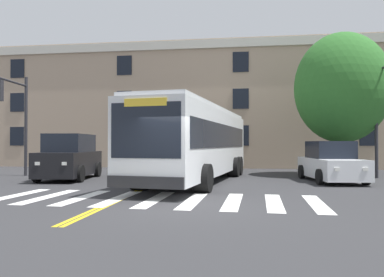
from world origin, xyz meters
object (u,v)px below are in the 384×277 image
city_bus (198,142)px  car_white_far_lane (331,163)px  car_black_near_lane (70,158)px  traffic_light_far_corner (15,109)px  street_tree_curbside_large (342,88)px

city_bus → car_white_far_lane: bearing=6.9°
city_bus → car_black_near_lane: bearing=179.1°
car_black_near_lane → traffic_light_far_corner: size_ratio=0.92×
car_white_far_lane → street_tree_curbside_large: (1.28, 3.12, 3.83)m
traffic_light_far_corner → street_tree_curbside_large: street_tree_curbside_large is taller
car_white_far_lane → street_tree_curbside_large: size_ratio=0.63×
city_bus → car_black_near_lane: 6.26m
car_black_near_lane → traffic_light_far_corner: (-3.20, 0.49, 2.46)m
car_black_near_lane → car_white_far_lane: (12.19, 0.63, -0.21)m
car_black_near_lane → car_white_far_lane: bearing=3.0°
car_white_far_lane → traffic_light_far_corner: bearing=-179.5°
traffic_light_far_corner → city_bus: bearing=-3.6°
traffic_light_far_corner → street_tree_curbside_large: (16.68, 3.26, 1.17)m
car_white_far_lane → traffic_light_far_corner: traffic_light_far_corner is taller
car_black_near_lane → street_tree_curbside_large: 14.45m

